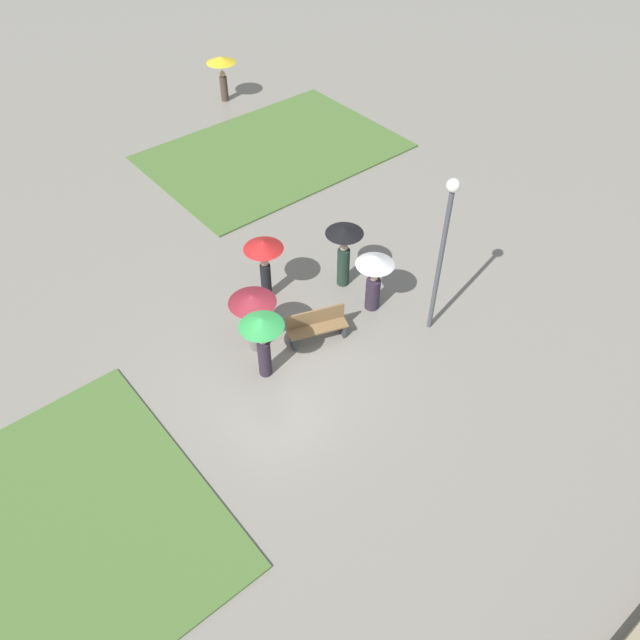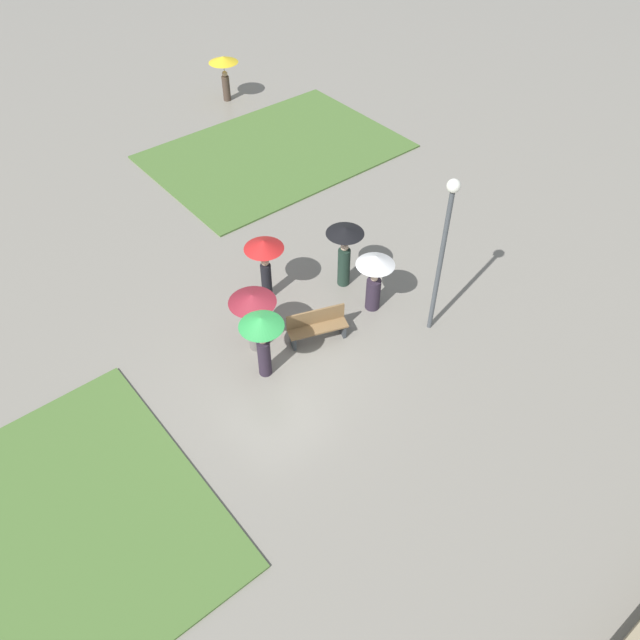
{
  "view_description": "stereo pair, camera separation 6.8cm",
  "coord_description": "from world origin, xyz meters",
  "px_view_note": "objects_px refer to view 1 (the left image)",
  "views": [
    {
      "loc": [
        -5.69,
        -8.67,
        11.81
      ],
      "look_at": [
        1.34,
        -0.18,
        0.95
      ],
      "focal_mm": 35.0,
      "sensor_mm": 36.0,
      "label": 1
    },
    {
      "loc": [
        -5.63,
        -8.71,
        11.81
      ],
      "look_at": [
        1.34,
        -0.18,
        0.95
      ],
      "focal_mm": 35.0,
      "sensor_mm": 36.0,
      "label": 2
    }
  ],
  "objects_px": {
    "lamp_post": "(444,239)",
    "lone_walker_far_path": "(222,66)",
    "park_bench": "(317,325)",
    "crowd_person_maroon": "(253,309)",
    "crowd_person_red": "(264,254)",
    "crowd_person_green": "(262,333)",
    "crowd_person_white": "(374,272)",
    "crowd_person_black": "(344,246)"
  },
  "relations": [
    {
      "from": "park_bench",
      "to": "lone_walker_far_path",
      "type": "bearing_deg",
      "value": 86.42
    },
    {
      "from": "park_bench",
      "to": "crowd_person_red",
      "type": "distance_m",
      "value": 2.38
    },
    {
      "from": "lamp_post",
      "to": "crowd_person_red",
      "type": "distance_m",
      "value": 4.76
    },
    {
      "from": "park_bench",
      "to": "crowd_person_maroon",
      "type": "xyz_separation_m",
      "value": [
        -1.4,
        0.74,
        0.88
      ]
    },
    {
      "from": "lone_walker_far_path",
      "to": "lamp_post",
      "type": "bearing_deg",
      "value": 115.57
    },
    {
      "from": "crowd_person_black",
      "to": "crowd_person_white",
      "type": "distance_m",
      "value": 1.26
    },
    {
      "from": "crowd_person_green",
      "to": "lone_walker_far_path",
      "type": "height_order",
      "value": "crowd_person_green"
    },
    {
      "from": "park_bench",
      "to": "crowd_person_red",
      "type": "bearing_deg",
      "value": 111.71
    },
    {
      "from": "park_bench",
      "to": "lone_walker_far_path",
      "type": "height_order",
      "value": "lone_walker_far_path"
    },
    {
      "from": "lamp_post",
      "to": "lone_walker_far_path",
      "type": "height_order",
      "value": "lamp_post"
    },
    {
      "from": "crowd_person_white",
      "to": "crowd_person_black",
      "type": "bearing_deg",
      "value": -55.42
    },
    {
      "from": "crowd_person_black",
      "to": "crowd_person_green",
      "type": "height_order",
      "value": "crowd_person_black"
    },
    {
      "from": "lamp_post",
      "to": "crowd_person_black",
      "type": "bearing_deg",
      "value": 102.63
    },
    {
      "from": "crowd_person_red",
      "to": "crowd_person_maroon",
      "type": "bearing_deg",
      "value": 77.27
    },
    {
      "from": "park_bench",
      "to": "crowd_person_maroon",
      "type": "relative_size",
      "value": 0.89
    },
    {
      "from": "lamp_post",
      "to": "crowd_person_maroon",
      "type": "xyz_separation_m",
      "value": [
        -3.99,
        2.31,
        -1.55
      ]
    },
    {
      "from": "crowd_person_white",
      "to": "lone_walker_far_path",
      "type": "bearing_deg",
      "value": -70.13
    },
    {
      "from": "crowd_person_green",
      "to": "lone_walker_far_path",
      "type": "distance_m",
      "value": 15.29
    },
    {
      "from": "crowd_person_red",
      "to": "crowd_person_black",
      "type": "height_order",
      "value": "crowd_person_red"
    },
    {
      "from": "crowd_person_maroon",
      "to": "crowd_person_black",
      "type": "xyz_separation_m",
      "value": [
        3.36,
        0.48,
        -0.02
      ]
    },
    {
      "from": "crowd_person_red",
      "to": "crowd_person_green",
      "type": "relative_size",
      "value": 1.03
    },
    {
      "from": "crowd_person_red",
      "to": "crowd_person_black",
      "type": "xyz_separation_m",
      "value": [
        2.01,
        -0.92,
        -0.19
      ]
    },
    {
      "from": "lone_walker_far_path",
      "to": "crowd_person_green",
      "type": "bearing_deg",
      "value": 98.3
    },
    {
      "from": "lamp_post",
      "to": "crowd_person_black",
      "type": "relative_size",
      "value": 2.32
    },
    {
      "from": "crowd_person_green",
      "to": "crowd_person_maroon",
      "type": "bearing_deg",
      "value": -151.86
    },
    {
      "from": "crowd_person_red",
      "to": "lone_walker_far_path",
      "type": "xyz_separation_m",
      "value": [
        5.89,
        11.03,
        -0.08
      ]
    },
    {
      "from": "crowd_person_maroon",
      "to": "crowd_person_black",
      "type": "distance_m",
      "value": 3.4
    },
    {
      "from": "park_bench",
      "to": "crowd_person_black",
      "type": "distance_m",
      "value": 2.47
    },
    {
      "from": "park_bench",
      "to": "crowd_person_white",
      "type": "height_order",
      "value": "crowd_person_white"
    },
    {
      "from": "lamp_post",
      "to": "crowd_person_green",
      "type": "distance_m",
      "value": 4.8
    },
    {
      "from": "crowd_person_black",
      "to": "lone_walker_far_path",
      "type": "height_order",
      "value": "crowd_person_black"
    },
    {
      "from": "crowd_person_red",
      "to": "crowd_person_white",
      "type": "bearing_deg",
      "value": 163.62
    },
    {
      "from": "crowd_person_red",
      "to": "crowd_person_black",
      "type": "distance_m",
      "value": 2.22
    },
    {
      "from": "crowd_person_maroon",
      "to": "crowd_person_white",
      "type": "bearing_deg",
      "value": 163.33
    },
    {
      "from": "crowd_person_maroon",
      "to": "lone_walker_far_path",
      "type": "relative_size",
      "value": 0.99
    },
    {
      "from": "crowd_person_red",
      "to": "lone_walker_far_path",
      "type": "relative_size",
      "value": 1.07
    },
    {
      "from": "crowd_person_green",
      "to": "crowd_person_white",
      "type": "relative_size",
      "value": 1.06
    },
    {
      "from": "crowd_person_green",
      "to": "crowd_person_red",
      "type": "bearing_deg",
      "value": -167.22
    },
    {
      "from": "lamp_post",
      "to": "crowd_person_green",
      "type": "height_order",
      "value": "lamp_post"
    },
    {
      "from": "lamp_post",
      "to": "lone_walker_far_path",
      "type": "relative_size",
      "value": 2.48
    },
    {
      "from": "crowd_person_black",
      "to": "lamp_post",
      "type": "bearing_deg",
      "value": -78.46
    },
    {
      "from": "lamp_post",
      "to": "crowd_person_red",
      "type": "bearing_deg",
      "value": 125.46
    }
  ]
}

